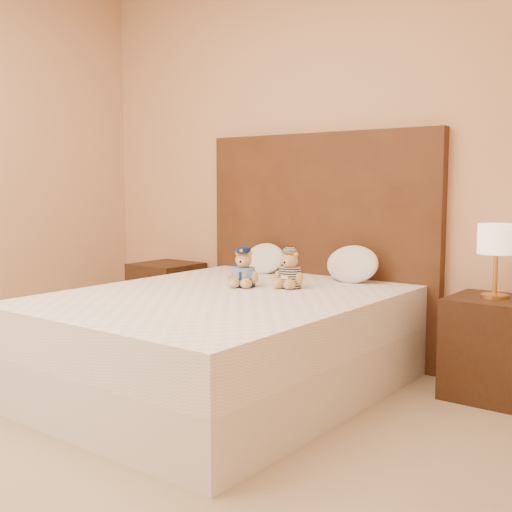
{
  "coord_description": "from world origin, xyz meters",
  "views": [
    {
      "loc": [
        2.3,
        -1.49,
        1.16
      ],
      "look_at": [
        0.05,
        1.45,
        0.74
      ],
      "focal_mm": 45.0,
      "sensor_mm": 36.0,
      "label": 1
    }
  ],
  "objects_px": {
    "nightstand_right": "(492,348)",
    "pillow_left": "(264,257)",
    "teddy_prisoner": "(290,269)",
    "teddy_police": "(244,267)",
    "lamp": "(497,243)",
    "nightstand_left": "(167,298)",
    "pillow_right": "(352,262)",
    "bed": "(222,342)"
  },
  "relations": [
    {
      "from": "nightstand_left",
      "to": "pillow_left",
      "type": "bearing_deg",
      "value": 1.85
    },
    {
      "from": "nightstand_right",
      "to": "bed",
      "type": "bearing_deg",
      "value": -147.38
    },
    {
      "from": "lamp",
      "to": "pillow_right",
      "type": "xyz_separation_m",
      "value": [
        -0.89,
        0.03,
        -0.17
      ]
    },
    {
      "from": "nightstand_right",
      "to": "teddy_prisoner",
      "type": "bearing_deg",
      "value": -159.94
    },
    {
      "from": "teddy_police",
      "to": "pillow_right",
      "type": "relative_size",
      "value": 0.65
    },
    {
      "from": "pillow_left",
      "to": "teddy_police",
      "type": "bearing_deg",
      "value": -65.0
    },
    {
      "from": "nightstand_left",
      "to": "teddy_police",
      "type": "height_order",
      "value": "teddy_police"
    },
    {
      "from": "nightstand_left",
      "to": "pillow_right",
      "type": "distance_m",
      "value": 1.66
    },
    {
      "from": "pillow_right",
      "to": "lamp",
      "type": "bearing_deg",
      "value": -1.94
    },
    {
      "from": "bed",
      "to": "nightstand_left",
      "type": "xyz_separation_m",
      "value": [
        -1.25,
        0.8,
        -0.0
      ]
    },
    {
      "from": "lamp",
      "to": "pillow_left",
      "type": "xyz_separation_m",
      "value": [
        -1.57,
        0.03,
        -0.19
      ]
    },
    {
      "from": "bed",
      "to": "teddy_police",
      "type": "xyz_separation_m",
      "value": [
        -0.06,
        0.27,
        0.39
      ]
    },
    {
      "from": "bed",
      "to": "teddy_police",
      "type": "height_order",
      "value": "teddy_police"
    },
    {
      "from": "nightstand_right",
      "to": "teddy_police",
      "type": "distance_m",
      "value": 1.47
    },
    {
      "from": "bed",
      "to": "teddy_police",
      "type": "bearing_deg",
      "value": 102.81
    },
    {
      "from": "teddy_prisoner",
      "to": "teddy_police",
      "type": "bearing_deg",
      "value": -154.92
    },
    {
      "from": "teddy_prisoner",
      "to": "lamp",
      "type": "bearing_deg",
      "value": 16.13
    },
    {
      "from": "bed",
      "to": "pillow_left",
      "type": "height_order",
      "value": "pillow_left"
    },
    {
      "from": "bed",
      "to": "teddy_prisoner",
      "type": "relative_size",
      "value": 8.9
    },
    {
      "from": "pillow_right",
      "to": "nightstand_right",
      "type": "bearing_deg",
      "value": -1.94
    },
    {
      "from": "nightstand_right",
      "to": "lamp",
      "type": "relative_size",
      "value": 1.38
    },
    {
      "from": "teddy_police",
      "to": "pillow_right",
      "type": "height_order",
      "value": "pillow_right"
    },
    {
      "from": "bed",
      "to": "nightstand_right",
      "type": "xyz_separation_m",
      "value": [
        1.25,
        0.8,
        -0.0
      ]
    },
    {
      "from": "lamp",
      "to": "pillow_left",
      "type": "relative_size",
      "value": 1.27
    },
    {
      "from": "nightstand_right",
      "to": "pillow_left",
      "type": "distance_m",
      "value": 1.62
    },
    {
      "from": "bed",
      "to": "teddy_prisoner",
      "type": "xyz_separation_m",
      "value": [
        0.18,
        0.41,
        0.39
      ]
    },
    {
      "from": "pillow_right",
      "to": "teddy_prisoner",
      "type": "bearing_deg",
      "value": -113.63
    },
    {
      "from": "nightstand_left",
      "to": "nightstand_right",
      "type": "distance_m",
      "value": 2.5
    },
    {
      "from": "teddy_prisoner",
      "to": "bed",
      "type": "bearing_deg",
      "value": -117.65
    },
    {
      "from": "nightstand_right",
      "to": "teddy_prisoner",
      "type": "distance_m",
      "value": 1.2
    },
    {
      "from": "bed",
      "to": "pillow_right",
      "type": "distance_m",
      "value": 0.99
    },
    {
      "from": "teddy_police",
      "to": "teddy_prisoner",
      "type": "bearing_deg",
      "value": 8.54
    },
    {
      "from": "nightstand_right",
      "to": "pillow_right",
      "type": "bearing_deg",
      "value": 178.06
    },
    {
      "from": "lamp",
      "to": "teddy_police",
      "type": "bearing_deg",
      "value": -158.19
    },
    {
      "from": "lamp",
      "to": "pillow_right",
      "type": "relative_size",
      "value": 1.13
    },
    {
      "from": "lamp",
      "to": "pillow_right",
      "type": "bearing_deg",
      "value": 178.06
    },
    {
      "from": "nightstand_right",
      "to": "teddy_prisoner",
      "type": "relative_size",
      "value": 2.45
    },
    {
      "from": "bed",
      "to": "nightstand_left",
      "type": "distance_m",
      "value": 1.48
    },
    {
      "from": "bed",
      "to": "pillow_left",
      "type": "relative_size",
      "value": 6.35
    },
    {
      "from": "nightstand_right",
      "to": "pillow_left",
      "type": "height_order",
      "value": "pillow_left"
    },
    {
      "from": "nightstand_right",
      "to": "lamp",
      "type": "height_order",
      "value": "lamp"
    },
    {
      "from": "nightstand_right",
      "to": "pillow_left",
      "type": "bearing_deg",
      "value": 178.91
    }
  ]
}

